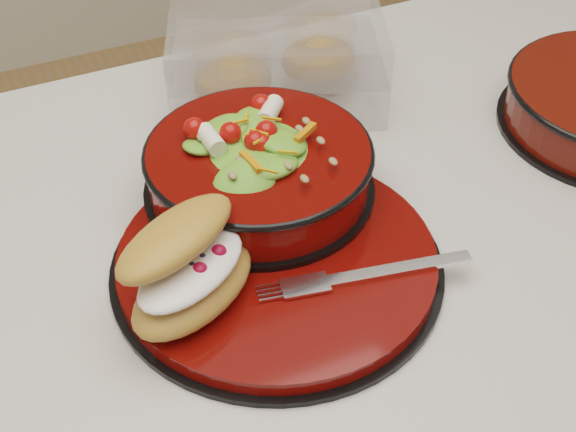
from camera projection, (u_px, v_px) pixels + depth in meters
name	position (u px, v px, depth m)	size (l,w,h in m)	color
island_counter	(446.00, 426.00, 1.11)	(1.24, 0.74, 0.90)	silver
dinner_plate	(278.00, 261.00, 0.71)	(0.30, 0.30, 0.02)	black
salad_bowl	(259.00, 162.00, 0.74)	(0.22, 0.22, 0.09)	black
croissant	(189.00, 266.00, 0.64)	(0.14, 0.14, 0.08)	#B67A37
fork	(370.00, 274.00, 0.68)	(0.17, 0.05, 0.00)	silver
pastry_box	(276.00, 57.00, 0.90)	(0.28, 0.24, 0.09)	white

